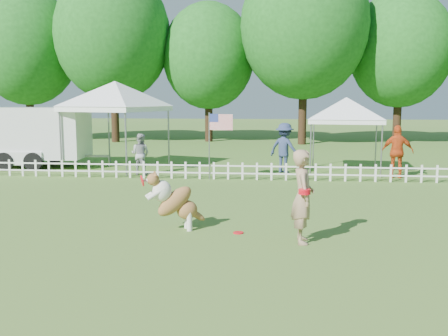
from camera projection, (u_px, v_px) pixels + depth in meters
The scene contains 17 objects.
ground at pixel (208, 233), 10.43m from camera, with size 120.00×120.00×0.00m, color #376C22.
picket_fence at pixel (235, 171), 17.29m from camera, with size 22.00×0.08×0.60m, color white, non-canonical shape.
handler at pixel (303, 197), 9.63m from camera, with size 0.67×0.44×1.83m, color #A07D60.
dog at pixel (176, 201), 10.54m from camera, with size 1.23×0.41×1.27m, color brown, non-canonical shape.
frisbee_on_turf at pixel (238, 233), 10.42m from camera, with size 0.22×0.22×0.02m, color red.
canopy_tent_left at pixel (116, 126), 19.91m from camera, with size 3.30×3.30×3.41m, color white, non-canonical shape.
canopy_tent_right at pixel (345, 136), 19.05m from camera, with size 2.70×2.70×2.78m, color white, non-canonical shape.
cargo_trailer at pixel (30, 137), 20.43m from camera, with size 5.66×2.49×2.49m, color white, non-canonical shape.
flag_pole at pixel (209, 146), 17.21m from camera, with size 0.89×0.09×2.32m, color gray, non-canonical shape.
spectator_a at pixel (140, 154), 18.38m from camera, with size 0.74×0.58×1.52m, color #9E9FA3.
spectator_b at pixel (284, 148), 18.83m from camera, with size 1.22×0.70×1.89m, color navy.
spectator_c at pixel (397, 152), 17.60m from camera, with size 1.10×0.46×1.87m, color #C84617.
tree_far_left at pixel (27, 57), 32.88m from camera, with size 6.60×6.60×11.00m, color #195618, non-canonical shape.
tree_left at pixel (113, 48), 31.71m from camera, with size 7.40×7.40×12.00m, color #195618, non-canonical shape.
tree_center_left at pixel (209, 66), 32.23m from camera, with size 6.00×6.00×9.80m, color #195618, non-canonical shape.
tree_center_right at pixel (304, 40), 29.95m from camera, with size 7.60×7.60×12.60m, color #195618, non-canonical shape.
tree_right at pixel (400, 60), 30.97m from camera, with size 6.20×6.20×10.40m, color #195618, non-canonical shape.
Camera 1 is at (1.37, -10.06, 2.78)m, focal length 40.00 mm.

